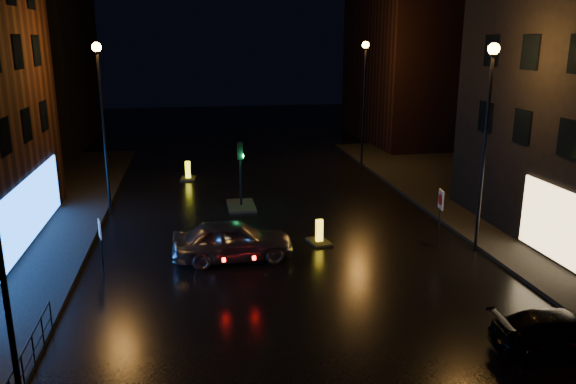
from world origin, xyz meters
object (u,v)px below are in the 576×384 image
Objects in this scene: silver_hatchback at (233,240)px; bollard_far at (188,176)px; road_sign_left at (100,234)px; dark_sedan at (565,333)px; road_sign_right at (441,204)px; bollard_near at (319,238)px; traffic_signal at (241,198)px.

silver_hatchback is 3.36× the size of bollard_far.
road_sign_left is at bearing 96.60° from silver_hatchback.
dark_sedan is at bearing -44.95° from road_sign_left.
bollard_near is at bearing -6.21° from road_sign_right.
dark_sedan is at bearing -58.21° from bollard_far.
traffic_signal is at bearing -8.62° from silver_hatchback.
silver_hatchback is at bearing -75.90° from bollard_far.
road_sign_right is (4.88, -1.24, 1.62)m from bollard_near.
traffic_signal is at bearing 38.38° from road_sign_left.
dark_sedan is 1.63× the size of road_sign_right.
road_sign_left is (-3.15, -14.38, 1.34)m from bollard_far.
traffic_signal reaches higher than road_sign_left.
dark_sedan reaches higher than bollard_near.
traffic_signal is 17.43m from dark_sedan.
silver_hatchback reaches higher than bollard_near.
dark_sedan is (7.61, -15.68, 0.08)m from traffic_signal.
road_sign_left reaches higher than silver_hatchback.
bollard_near is (2.82, -5.98, -0.27)m from traffic_signal.
bollard_near is at bearing -73.01° from silver_hatchback.
road_sign_right reaches higher than silver_hatchback.
road_sign_left is 13.59m from road_sign_right.
silver_hatchback reaches higher than dark_sedan.
silver_hatchback is 5.00m from road_sign_left.
silver_hatchback is 12.07m from dark_sedan.
bollard_near is (-4.79, 9.70, -0.35)m from dark_sedan.
dark_sedan is at bearing -74.95° from bollard_near.
traffic_signal reaches higher than dark_sedan.
bollard_far is at bearing -44.78° from road_sign_right.
road_sign_left is (-13.48, 7.83, 1.01)m from dark_sedan.
road_sign_right reaches higher than dark_sedan.
road_sign_right is (8.67, -0.02, 1.04)m from silver_hatchback.
bollard_far is 14.78m from road_sign_left.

